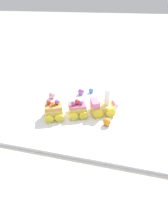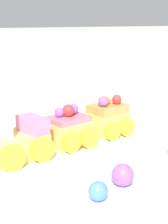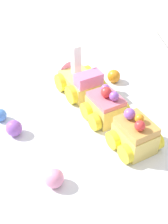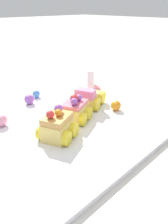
{
  "view_description": "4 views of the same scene",
  "coord_description": "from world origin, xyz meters",
  "px_view_note": "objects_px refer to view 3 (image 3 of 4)",
  "views": [
    {
      "loc": [
        0.14,
        -0.58,
        0.41
      ],
      "look_at": [
        0.01,
        -0.02,
        0.02
      ],
      "focal_mm": 28.0,
      "sensor_mm": 36.0,
      "label": 1
    },
    {
      "loc": [
        0.13,
        0.56,
        0.23
      ],
      "look_at": [
        -0.03,
        0.01,
        0.08
      ],
      "focal_mm": 60.0,
      "sensor_mm": 36.0,
      "label": 2
    },
    {
      "loc": [
        -0.47,
        0.07,
        0.4
      ],
      "look_at": [
        -0.04,
        0.02,
        0.05
      ],
      "focal_mm": 50.0,
      "sensor_mm": 36.0,
      "label": 3
    },
    {
      "loc": [
        -0.35,
        -0.4,
        0.28
      ],
      "look_at": [
        0.0,
        -0.04,
        0.03
      ],
      "focal_mm": 35.0,
      "sensor_mm": 36.0,
      "label": 4
    }
  ],
  "objects_px": {
    "cake_car_strawberry": "(106,107)",
    "gumball_purple": "(14,128)",
    "cake_car_caramel": "(135,135)",
    "gumball_orange": "(114,76)",
    "cake_train_locomotive": "(78,80)",
    "gumball_pink": "(54,178)",
    "gumball_blue": "(0,115)"
  },
  "relations": [
    {
      "from": "cake_car_strawberry",
      "to": "gumball_pink",
      "type": "distance_m",
      "value": 0.18
    },
    {
      "from": "cake_car_strawberry",
      "to": "gumball_blue",
      "type": "bearing_deg",
      "value": 62.81
    },
    {
      "from": "gumball_purple",
      "to": "gumball_pink",
      "type": "height_order",
      "value": "same"
    },
    {
      "from": "cake_train_locomotive",
      "to": "gumball_pink",
      "type": "bearing_deg",
      "value": 143.17
    },
    {
      "from": "cake_car_caramel",
      "to": "gumball_pink",
      "type": "xyz_separation_m",
      "value": [
        -0.07,
        0.14,
        -0.01
      ]
    },
    {
      "from": "cake_car_caramel",
      "to": "gumball_purple",
      "type": "bearing_deg",
      "value": 51.81
    },
    {
      "from": "cake_train_locomotive",
      "to": "gumball_pink",
      "type": "distance_m",
      "value": 0.26
    },
    {
      "from": "gumball_orange",
      "to": "gumball_blue",
      "type": "xyz_separation_m",
      "value": [
        -0.11,
        0.24,
        -0.0
      ]
    },
    {
      "from": "cake_car_strawberry",
      "to": "gumball_purple",
      "type": "distance_m",
      "value": 0.17
    },
    {
      "from": "cake_car_caramel",
      "to": "gumball_orange",
      "type": "distance_m",
      "value": 0.21
    },
    {
      "from": "gumball_orange",
      "to": "gumball_blue",
      "type": "height_order",
      "value": "gumball_orange"
    },
    {
      "from": "gumball_purple",
      "to": "gumball_pink",
      "type": "relative_size",
      "value": 0.98
    },
    {
      "from": "cake_train_locomotive",
      "to": "cake_car_strawberry",
      "type": "height_order",
      "value": "cake_train_locomotive"
    },
    {
      "from": "gumball_orange",
      "to": "cake_car_caramel",
      "type": "bearing_deg",
      "value": 179.01
    },
    {
      "from": "gumball_purple",
      "to": "cake_train_locomotive",
      "type": "bearing_deg",
      "value": -45.03
    },
    {
      "from": "gumball_purple",
      "to": "gumball_orange",
      "type": "distance_m",
      "value": 0.26
    },
    {
      "from": "gumball_orange",
      "to": "gumball_blue",
      "type": "distance_m",
      "value": 0.26
    },
    {
      "from": "gumball_purple",
      "to": "gumball_orange",
      "type": "height_order",
      "value": "same"
    },
    {
      "from": "cake_train_locomotive",
      "to": "gumball_purple",
      "type": "bearing_deg",
      "value": 111.88
    },
    {
      "from": "cake_train_locomotive",
      "to": "cake_car_strawberry",
      "type": "relative_size",
      "value": 1.37
    },
    {
      "from": "cake_train_locomotive",
      "to": "cake_car_strawberry",
      "type": "bearing_deg",
      "value": -179.87
    },
    {
      "from": "cake_train_locomotive",
      "to": "gumball_blue",
      "type": "height_order",
      "value": "cake_train_locomotive"
    },
    {
      "from": "gumball_purple",
      "to": "cake_car_caramel",
      "type": "bearing_deg",
      "value": -105.1
    },
    {
      "from": "cake_car_caramel",
      "to": "gumball_pink",
      "type": "bearing_deg",
      "value": 92.18
    },
    {
      "from": "cake_car_caramel",
      "to": "gumball_orange",
      "type": "height_order",
      "value": "cake_car_caramel"
    },
    {
      "from": "cake_car_caramel",
      "to": "gumball_orange",
      "type": "relative_size",
      "value": 3.26
    },
    {
      "from": "cake_train_locomotive",
      "to": "gumball_orange",
      "type": "xyz_separation_m",
      "value": [
        0.02,
        -0.08,
        -0.01
      ]
    },
    {
      "from": "cake_car_caramel",
      "to": "gumball_purple",
      "type": "xyz_separation_m",
      "value": [
        0.06,
        0.21,
        -0.01
      ]
    },
    {
      "from": "cake_car_strawberry",
      "to": "cake_car_caramel",
      "type": "height_order",
      "value": "cake_car_caramel"
    },
    {
      "from": "cake_car_strawberry",
      "to": "cake_car_caramel",
      "type": "bearing_deg",
      "value": 179.72
    },
    {
      "from": "gumball_pink",
      "to": "gumball_blue",
      "type": "bearing_deg",
      "value": 30.32
    },
    {
      "from": "gumball_orange",
      "to": "gumball_pink",
      "type": "distance_m",
      "value": 0.31
    }
  ]
}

